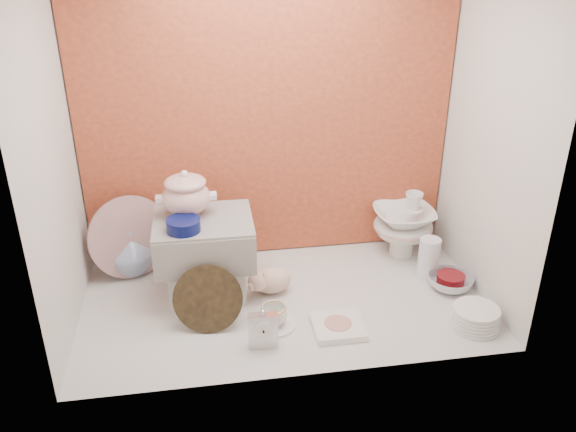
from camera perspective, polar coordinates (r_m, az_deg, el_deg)
name	(u,v)px	position (r m, az deg, el deg)	size (l,w,h in m)	color
ground	(284,301)	(2.73, -0.35, -8.17)	(1.80, 1.80, 0.00)	silver
niche_shell	(277,88)	(2.51, -1.05, 12.11)	(1.86, 1.03, 1.53)	#CB5232
step_stool	(205,256)	(2.72, -7.91, -3.84)	(0.43, 0.37, 0.38)	silver
soup_tureen	(186,193)	(2.64, -9.75, 2.20)	(0.25, 0.25, 0.21)	white
cobalt_bowl	(183,225)	(2.54, -9.98, -0.86)	(0.14, 0.14, 0.05)	#091048
floral_platter	(130,237)	(2.94, -14.89, -1.96)	(0.40, 0.11, 0.40)	silver
blue_white_vase	(131,252)	(2.99, -14.81, -3.37)	(0.21, 0.21, 0.22)	white
lacquer_tray	(208,299)	(2.52, -7.68, -7.86)	(0.29, 0.11, 0.28)	black
mantel_clock	(263,329)	(2.42, -2.40, -10.72)	(0.12, 0.04, 0.18)	silver
plush_pig	(271,280)	(2.75, -1.61, -6.10)	(0.23, 0.16, 0.14)	beige
teacup_saucer	(274,325)	(2.57, -1.34, -10.36)	(0.18, 0.18, 0.01)	white
gold_rim_teacup	(274,315)	(2.54, -1.35, -9.46)	(0.11, 0.11, 0.09)	white
lattice_dish	(338,326)	(2.56, 4.79, -10.47)	(0.21, 0.21, 0.03)	white
dinner_plate_stack	(475,317)	(2.67, 17.50, -9.21)	(0.21, 0.21, 0.09)	white
crystal_bowl	(450,282)	(2.90, 15.26, -6.12)	(0.21, 0.21, 0.07)	silver
clear_glass_vase	(429,258)	(2.94, 13.32, -3.93)	(0.10, 0.10, 0.20)	silver
porcelain_tower	(403,224)	(3.08, 10.98, -0.74)	(0.30, 0.30, 0.35)	white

